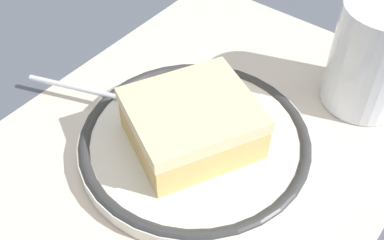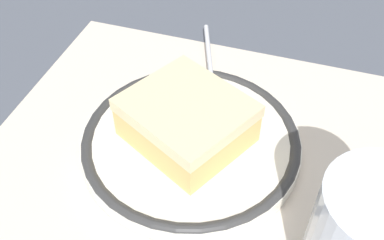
{
  "view_description": "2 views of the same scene",
  "coord_description": "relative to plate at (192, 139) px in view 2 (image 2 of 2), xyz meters",
  "views": [
    {
      "loc": [
        0.24,
        0.17,
        0.32
      ],
      "look_at": [
        0.02,
        -0.0,
        0.03
      ],
      "focal_mm": 44.91,
      "sensor_mm": 36.0,
      "label": 1
    },
    {
      "loc": [
        -0.06,
        0.27,
        0.32
      ],
      "look_at": [
        0.02,
        -0.0,
        0.03
      ],
      "focal_mm": 42.63,
      "sensor_mm": 36.0,
      "label": 2
    }
  ],
  "objects": [
    {
      "name": "ground_plane",
      "position": [
        -0.02,
        0.0,
        -0.01
      ],
      "size": [
        2.4,
        2.4,
        0.0
      ],
      "primitive_type": "plane",
      "color": "#4C515B"
    },
    {
      "name": "cake_slice",
      "position": [
        0.0,
        0.01,
        0.03
      ],
      "size": [
        0.13,
        0.13,
        0.04
      ],
      "color": "#DBB76B",
      "rests_on": "plate"
    },
    {
      "name": "plate",
      "position": [
        0.0,
        0.0,
        0.0
      ],
      "size": [
        0.2,
        0.2,
        0.02
      ],
      "color": "silver",
      "rests_on": "placemat"
    },
    {
      "name": "spoon",
      "position": [
        -0.0,
        -0.06,
        0.01
      ],
      "size": [
        0.07,
        0.15,
        0.01
      ],
      "color": "silver",
      "rests_on": "plate"
    },
    {
      "name": "placemat",
      "position": [
        -0.02,
        0.0,
        -0.01
      ],
      "size": [
        0.42,
        0.33,
        0.0
      ],
      "primitive_type": "cube",
      "color": "beige",
      "rests_on": "ground_plane"
    }
  ]
}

